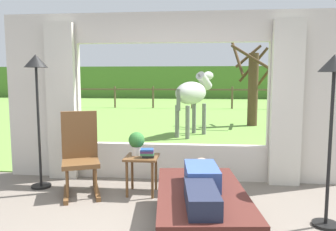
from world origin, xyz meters
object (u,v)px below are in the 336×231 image
object	(u,v)px
book_stack	(147,153)
floor_lamp_left	(37,81)
side_table	(142,163)
floor_lamp_right	(333,89)
reclining_person	(202,182)
horse	(193,93)
recliner_sofa	(201,209)
pasture_tree	(253,84)
rocking_chair	(80,154)
potted_plant	(137,142)

from	to	relation	value
book_stack	floor_lamp_left	xyz separation A→B (m)	(-1.59, 0.17, 0.95)
side_table	floor_lamp_right	distance (m)	2.51
reclining_person	floor_lamp_left	xyz separation A→B (m)	(-2.31, 1.17, 1.01)
book_stack	floor_lamp_right	distance (m)	2.35
reclining_person	horse	bearing A→B (deg)	86.30
horse	floor_lamp_left	bearing A→B (deg)	-84.96
side_table	floor_lamp_right	bearing A→B (deg)	-20.32
reclining_person	book_stack	size ratio (longest dim) A/B	7.45
floor_lamp_left	horse	bearing A→B (deg)	64.94
reclining_person	horse	xyz separation A→B (m)	(-0.24, 5.60, 0.63)
floor_lamp_left	floor_lamp_right	world-z (taller)	floor_lamp_left
book_stack	floor_lamp_left	distance (m)	1.86
reclining_person	horse	size ratio (longest dim) A/B	0.83
book_stack	recliner_sofa	bearing A→B (deg)	-52.68
floor_lamp_right	horse	xyz separation A→B (m)	(-1.57, 5.34, -0.31)
reclining_person	pasture_tree	xyz separation A→B (m)	(1.63, 7.68, 0.84)
horse	reclining_person	bearing A→B (deg)	-57.44
recliner_sofa	pasture_tree	size ratio (longest dim) A/B	0.64
book_stack	floor_lamp_left	size ratio (longest dim) A/B	0.10
horse	book_stack	bearing A→B (deg)	-65.85
recliner_sofa	floor_lamp_left	bearing A→B (deg)	148.00
rocking_chair	floor_lamp_right	xyz separation A→B (m)	(2.98, -0.74, 0.92)
recliner_sofa	floor_lamp_right	bearing A→B (deg)	2.84
side_table	horse	bearing A→B (deg)	82.89
rocking_chair	floor_lamp_right	world-z (taller)	floor_lamp_right
rocking_chair	side_table	distance (m)	0.85
side_table	book_stack	size ratio (longest dim) A/B	2.70
rocking_chair	horse	distance (m)	4.84
floor_lamp_left	potted_plant	bearing A→B (deg)	-2.30
potted_plant	floor_lamp_right	bearing A→B (deg)	-21.01
reclining_person	floor_lamp_left	world-z (taller)	floor_lamp_left
floor_lamp_right	rocking_chair	bearing A→B (deg)	165.98
reclining_person	floor_lamp_right	distance (m)	1.65
rocking_chair	side_table	bearing A→B (deg)	-18.81
horse	recliner_sofa	bearing A→B (deg)	-57.42
reclining_person	floor_lamp_right	size ratio (longest dim) A/B	0.79
potted_plant	book_stack	world-z (taller)	potted_plant
side_table	book_stack	xyz separation A→B (m)	(0.09, -0.06, 0.15)
recliner_sofa	horse	distance (m)	5.63
pasture_tree	rocking_chair	bearing A→B (deg)	-116.17
floor_lamp_left	pasture_tree	size ratio (longest dim) A/B	0.68
potted_plant	book_stack	distance (m)	0.24
rocking_chair	floor_lamp_right	size ratio (longest dim) A/B	0.62
rocking_chair	floor_lamp_right	bearing A→B (deg)	-36.07
reclining_person	floor_lamp_right	bearing A→B (deg)	4.92
reclining_person	pasture_tree	world-z (taller)	pasture_tree
rocking_chair	pasture_tree	xyz separation A→B (m)	(3.28, 6.68, 0.81)
floor_lamp_right	horse	distance (m)	5.57
potted_plant	horse	xyz separation A→B (m)	(0.65, 4.49, 0.45)
rocking_chair	horse	bearing A→B (deg)	50.90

